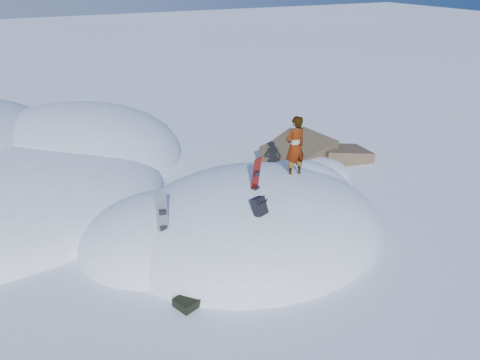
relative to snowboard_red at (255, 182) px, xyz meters
name	(u,v)px	position (x,y,z in m)	size (l,w,h in m)	color
ground	(254,231)	(0.20, 0.42, -1.63)	(120.00, 120.00, 0.00)	white
snow_mound	(244,228)	(0.03, 0.66, -1.63)	(8.00, 6.00, 3.00)	white
rock_outcrop	(307,166)	(3.92, 3.43, -1.62)	(4.68, 4.41, 1.68)	brown
snowboard_red	(255,182)	(0.00, 0.00, 0.00)	(0.31, 0.28, 1.32)	#BD110A
snowboard_dark	(163,221)	(-2.34, 0.01, -0.47)	(0.29, 0.25, 1.34)	black
backpack	(260,206)	(-0.37, -0.89, -0.14)	(0.38, 0.44, 0.48)	black
gear_pile	(192,298)	(-2.28, -1.52, -1.52)	(0.87, 0.68, 0.23)	black
person	(295,147)	(1.39, 0.46, 0.51)	(0.60, 0.39, 1.64)	slate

